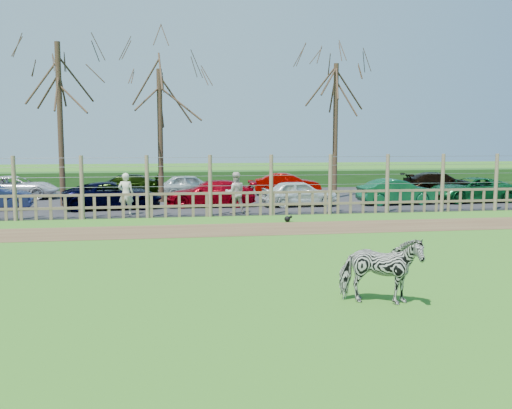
{
  "coord_description": "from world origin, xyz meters",
  "views": [
    {
      "loc": [
        -1.75,
        -14.89,
        3.12
      ],
      "look_at": [
        1.0,
        2.5,
        1.1
      ],
      "focal_mm": 40.0,
      "sensor_mm": 36.0,
      "label": 1
    }
  ],
  "objects": [
    {
      "name": "car_10",
      "position": [
        -0.47,
        16.05,
        0.64
      ],
      "size": [
        3.62,
        1.67,
        1.2
      ],
      "primitive_type": "imported",
      "rotation": [
        0.0,
        0.0,
        1.64
      ],
      "color": "silver",
      "rests_on": "asphalt"
    },
    {
      "name": "fence",
      "position": [
        0.0,
        8.0,
        0.8
      ],
      "size": [
        30.16,
        0.16,
        2.5
      ],
      "color": "brown",
      "rests_on": "ground"
    },
    {
      "name": "car_13",
      "position": [
        13.71,
        15.64,
        0.64
      ],
      "size": [
        4.19,
        1.83,
        1.2
      ],
      "primitive_type": "imported",
      "rotation": [
        0.0,
        0.0,
        1.53
      ],
      "color": "black",
      "rests_on": "asphalt"
    },
    {
      "name": "car_4",
      "position": [
        4.33,
        10.67,
        0.64
      ],
      "size": [
        3.58,
        1.57,
        1.2
      ],
      "primitive_type": "imported",
      "rotation": [
        0.0,
        0.0,
        1.61
      ],
      "color": "white",
      "rests_on": "asphalt"
    },
    {
      "name": "dirt_strip",
      "position": [
        0.0,
        4.5,
        0.01
      ],
      "size": [
        34.0,
        2.8,
        0.01
      ],
      "primitive_type": "cube",
      "color": "brown",
      "rests_on": "ground"
    },
    {
      "name": "crow",
      "position": [
        2.78,
        6.07,
        0.12
      ],
      "size": [
        0.3,
        0.22,
        0.25
      ],
      "color": "black",
      "rests_on": "ground"
    },
    {
      "name": "tree_right",
      "position": [
        7.0,
        14.0,
        5.24
      ],
      "size": [
        4.8,
        4.8,
        7.35
      ],
      "color": "#3D2B1E",
      "rests_on": "ground"
    },
    {
      "name": "car_6",
      "position": [
        13.1,
        11.13,
        0.64
      ],
      "size": [
        4.43,
        2.24,
        1.2
      ],
      "primitive_type": "imported",
      "rotation": [
        0.0,
        0.0,
        4.77
      ],
      "color": "#0D5526",
      "rests_on": "asphalt"
    },
    {
      "name": "car_11",
      "position": [
        4.91,
        16.02,
        0.64
      ],
      "size": [
        3.78,
        1.76,
        1.2
      ],
      "primitive_type": "imported",
      "rotation": [
        0.0,
        0.0,
        1.43
      ],
      "color": "#8F0400",
      "rests_on": "asphalt"
    },
    {
      "name": "visitor_b",
      "position": [
        1.09,
        8.6,
        0.9
      ],
      "size": [
        0.85,
        0.67,
        1.72
      ],
      "primitive_type": "imported",
      "rotation": [
        0.0,
        0.0,
        3.16
      ],
      "color": "beige",
      "rests_on": "asphalt"
    },
    {
      "name": "tree_left",
      "position": [
        -6.5,
        12.5,
        5.62
      ],
      "size": [
        4.8,
        4.8,
        7.88
      ],
      "color": "#3D2B1E",
      "rests_on": "ground"
    },
    {
      "name": "visitor_a",
      "position": [
        -3.38,
        8.77,
        0.9
      ],
      "size": [
        0.69,
        0.52,
        1.72
      ],
      "primitive_type": "imported",
      "rotation": [
        0.0,
        0.0,
        2.96
      ],
      "color": "beige",
      "rests_on": "asphalt"
    },
    {
      "name": "hedge",
      "position": [
        0.0,
        21.5,
        0.55
      ],
      "size": [
        46.0,
        2.0,
        1.1
      ],
      "primitive_type": "cube",
      "color": "#1E4716",
      "rests_on": "ground"
    },
    {
      "name": "car_8",
      "position": [
        -9.48,
        16.05,
        0.64
      ],
      "size": [
        4.34,
        2.04,
        1.2
      ],
      "primitive_type": "imported",
      "rotation": [
        0.0,
        0.0,
        1.58
      ],
      "color": "silver",
      "rests_on": "asphalt"
    },
    {
      "name": "zebra",
      "position": [
        2.23,
        -4.83,
        0.66
      ],
      "size": [
        1.7,
        1.19,
        1.31
      ],
      "primitive_type": "imported",
      "rotation": [
        0.0,
        0.0,
        1.23
      ],
      "color": "gray",
      "rests_on": "ground"
    },
    {
      "name": "car_5",
      "position": [
        9.06,
        10.69,
        0.64
      ],
      "size": [
        3.7,
        1.43,
        1.2
      ],
      "primitive_type": "imported",
      "rotation": [
        0.0,
        0.0,
        1.62
      ],
      "color": "#0F5432",
      "rests_on": "asphalt"
    },
    {
      "name": "ground",
      "position": [
        0.0,
        0.0,
        0.0
      ],
      "size": [
        120.0,
        120.0,
        0.0
      ],
      "primitive_type": "plane",
      "color": "#559232",
      "rests_on": "ground"
    },
    {
      "name": "car_9",
      "position": [
        -4.08,
        16.3,
        0.64
      ],
      "size": [
        4.25,
        1.99,
        1.2
      ],
      "primitive_type": "imported",
      "rotation": [
        0.0,
        0.0,
        4.64
      ],
      "color": "black",
      "rests_on": "asphalt"
    },
    {
      "name": "car_3",
      "position": [
        0.26,
        11.23,
        0.64
      ],
      "size": [
        4.22,
        1.9,
        1.2
      ],
      "primitive_type": "imported",
      "rotation": [
        0.0,
        0.0,
        4.66
      ],
      "color": "#92020F",
      "rests_on": "asphalt"
    },
    {
      "name": "asphalt",
      "position": [
        0.0,
        14.5,
        0.02
      ],
      "size": [
        44.0,
        13.0,
        0.04
      ],
      "primitive_type": "cube",
      "color": "#232326",
      "rests_on": "ground"
    },
    {
      "name": "car_2",
      "position": [
        -4.12,
        11.02,
        0.64
      ],
      "size": [
        4.51,
        2.45,
        1.2
      ],
      "primitive_type": "imported",
      "rotation": [
        0.0,
        0.0,
        1.68
      ],
      "color": "black",
      "rests_on": "asphalt"
    },
    {
      "name": "tree_mid",
      "position": [
        -2.0,
        13.5,
        4.87
      ],
      "size": [
        4.8,
        4.8,
        6.83
      ],
      "color": "#3D2B1E",
      "rests_on": "ground"
    }
  ]
}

